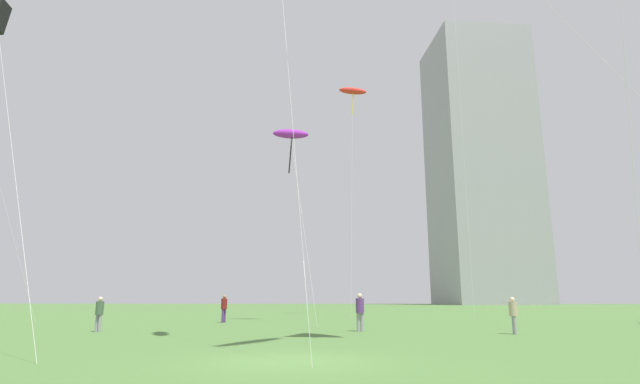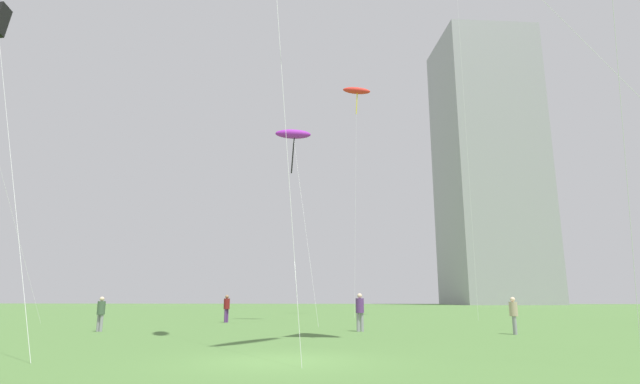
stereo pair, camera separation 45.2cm
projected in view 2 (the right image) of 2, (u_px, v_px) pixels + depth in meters
name	position (u px, v px, depth m)	size (l,w,h in m)	color
ground	(281.00, 361.00, 12.43)	(280.00, 280.00, 0.00)	#4C7538
person_standing_0	(227.00, 306.00, 32.77)	(0.40, 0.40, 1.81)	#593372
person_standing_1	(514.00, 313.00, 21.86)	(0.36, 0.36, 1.64)	gray
person_standing_3	(360.00, 309.00, 23.86)	(0.41, 0.41, 1.82)	gray
person_standing_4	(101.00, 311.00, 23.78)	(0.37, 0.37, 1.66)	gray
kite_flying_3	(293.00, 135.00, 36.62)	(3.93, 6.60, 14.11)	silver
kite_flying_6	(357.00, 91.00, 50.48)	(2.95, 6.01, 23.29)	silver
distant_highrise_0	(488.00, 166.00, 137.78)	(24.99, 24.02, 76.79)	#939399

